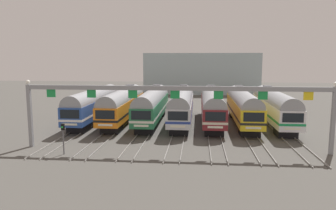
% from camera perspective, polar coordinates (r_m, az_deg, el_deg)
% --- Properties ---
extents(ground_plane, '(160.00, 160.00, 0.00)m').
position_cam_1_polar(ground_plane, '(46.13, 2.42, -3.24)').
color(ground_plane, '#4C4944').
extents(track_bed, '(26.80, 70.00, 0.15)m').
position_cam_1_polar(track_bed, '(62.85, 3.22, -0.09)').
color(track_bed, gray).
rests_on(track_bed, ground).
extents(commuter_train_blue, '(2.88, 18.06, 4.77)m').
position_cam_1_polar(commuter_train_blue, '(47.98, -12.82, 0.26)').
color(commuter_train_blue, '#284C9E').
rests_on(commuter_train_blue, ground).
extents(commuter_train_orange, '(2.88, 18.06, 5.05)m').
position_cam_1_polar(commuter_train_orange, '(46.85, -7.91, 0.20)').
color(commuter_train_orange, orange).
rests_on(commuter_train_orange, ground).
extents(commuter_train_green, '(2.88, 18.06, 5.05)m').
position_cam_1_polar(commuter_train_green, '(46.07, -2.80, 0.13)').
color(commuter_train_green, '#236B42').
rests_on(commuter_train_green, ground).
extents(commuter_train_silver, '(2.88, 18.06, 5.05)m').
position_cam_1_polar(commuter_train_silver, '(45.67, 2.44, 0.06)').
color(commuter_train_silver, silver).
rests_on(commuter_train_silver, ground).
extents(commuter_train_maroon, '(2.88, 18.06, 5.05)m').
position_cam_1_polar(commuter_train_maroon, '(45.65, 7.74, -0.01)').
color(commuter_train_maroon, maroon).
rests_on(commuter_train_maroon, ground).
extents(commuter_train_yellow, '(2.88, 18.06, 5.05)m').
position_cam_1_polar(commuter_train_yellow, '(46.03, 12.99, -0.08)').
color(commuter_train_yellow, gold).
rests_on(commuter_train_yellow, ground).
extents(commuter_train_white, '(2.88, 18.06, 5.05)m').
position_cam_1_polar(commuter_train_white, '(46.78, 18.11, -0.15)').
color(commuter_train_white, white).
rests_on(commuter_train_white, ground).
extents(catenary_gantry, '(30.53, 0.44, 6.97)m').
position_cam_1_polar(catenary_gantry, '(31.95, 1.24, 1.52)').
color(catenary_gantry, gray).
rests_on(catenary_gantry, ground).
extents(yard_signal_mast, '(0.28, 0.35, 3.04)m').
position_cam_1_polar(yard_signal_mast, '(32.69, -17.92, -4.65)').
color(yard_signal_mast, '#59595E').
rests_on(yard_signal_mast, ground).
extents(maintenance_building, '(29.19, 10.00, 10.37)m').
position_cam_1_polar(maintenance_building, '(86.13, 5.86, 5.56)').
color(maintenance_building, '#9EB2B7').
rests_on(maintenance_building, ground).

